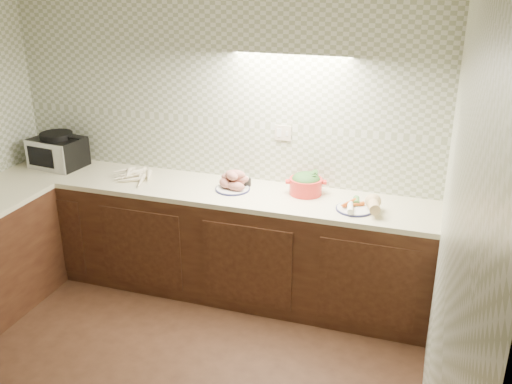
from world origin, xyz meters
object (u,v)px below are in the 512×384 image
(sweet_potato_plate, at_px, (233,182))
(dutch_oven, at_px, (306,183))
(onion_bowl, at_px, (242,181))
(toaster_oven, at_px, (58,151))
(veg_plate, at_px, (364,204))
(parsnip_pile, at_px, (136,175))

(sweet_potato_plate, xyz_separation_m, dutch_oven, (0.56, 0.09, 0.02))
(sweet_potato_plate, relative_size, onion_bowl, 2.06)
(toaster_oven, height_order, veg_plate, toaster_oven)
(toaster_oven, xyz_separation_m, onion_bowl, (1.68, 0.07, -0.10))
(parsnip_pile, bearing_deg, onion_bowl, 8.56)
(toaster_oven, xyz_separation_m, veg_plate, (2.67, -0.12, -0.10))
(parsnip_pile, xyz_separation_m, sweet_potato_plate, (0.85, 0.02, 0.03))
(toaster_oven, relative_size, sweet_potato_plate, 1.64)
(toaster_oven, bearing_deg, onion_bowl, 8.89)
(parsnip_pile, height_order, dutch_oven, dutch_oven)
(veg_plate, bearing_deg, parsnip_pile, 178.18)
(toaster_oven, relative_size, dutch_oven, 1.45)
(sweet_potato_plate, relative_size, dutch_oven, 0.88)
(parsnip_pile, relative_size, dutch_oven, 1.13)
(onion_bowl, height_order, veg_plate, veg_plate)
(parsnip_pile, relative_size, veg_plate, 1.09)
(toaster_oven, height_order, onion_bowl, toaster_oven)
(onion_bowl, bearing_deg, sweet_potato_plate, -108.01)
(parsnip_pile, bearing_deg, toaster_oven, 175.37)
(onion_bowl, relative_size, veg_plate, 0.41)
(onion_bowl, bearing_deg, dutch_oven, -2.32)
(parsnip_pile, height_order, veg_plate, veg_plate)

